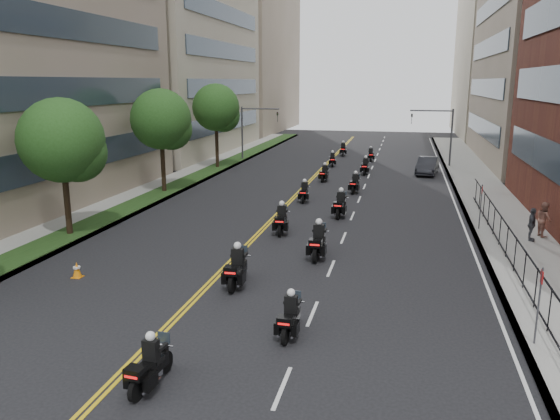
# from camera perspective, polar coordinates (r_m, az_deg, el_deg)

# --- Properties ---
(ground) EXTENTS (160.00, 160.00, 0.00)m
(ground) POSITION_cam_1_polar(r_m,az_deg,el_deg) (16.54, -11.12, -16.47)
(ground) COLOR black
(ground) RESTS_ON ground
(sidewalk_right) EXTENTS (4.00, 90.00, 0.15)m
(sidewalk_right) POSITION_cam_1_polar(r_m,az_deg,el_deg) (39.33, 21.16, 0.55)
(sidewalk_right) COLOR gray
(sidewalk_right) RESTS_ON ground
(sidewalk_left) EXTENTS (4.00, 90.00, 0.15)m
(sidewalk_left) POSITION_cam_1_polar(r_m,az_deg,el_deg) (42.90, -12.40, 2.14)
(sidewalk_left) COLOR gray
(sidewalk_left) RESTS_ON ground
(grass_strip) EXTENTS (2.00, 90.00, 0.04)m
(grass_strip) POSITION_cam_1_polar(r_m,az_deg,el_deg) (42.55, -11.43, 2.23)
(grass_strip) COLOR #193513
(grass_strip) RESTS_ON sidewalk_left
(building_right_far) EXTENTS (15.00, 28.00, 26.00)m
(building_right_far) POSITION_cam_1_polar(r_m,az_deg,el_deg) (92.46, 23.27, 15.27)
(building_right_far) COLOR #A69F86
(building_right_far) RESTS_ON ground
(building_left_mid) EXTENTS (16.11, 28.00, 34.00)m
(building_left_mid) POSITION_cam_1_polar(r_m,az_deg,el_deg) (67.77, -12.58, 20.51)
(building_left_mid) COLOR #A69F86
(building_left_mid) RESTS_ON ground
(building_left_far) EXTENTS (16.00, 28.00, 26.00)m
(building_left_far) POSITION_cam_1_polar(r_m,az_deg,el_deg) (95.40, -4.50, 16.18)
(building_left_far) COLOR gray
(building_left_far) RESTS_ON ground
(iron_fence) EXTENTS (0.05, 28.00, 1.50)m
(iron_fence) POSITION_cam_1_polar(r_m,az_deg,el_deg) (26.52, 22.98, -3.64)
(iron_fence) COLOR black
(iron_fence) RESTS_ON sidewalk_right
(street_trees) EXTENTS (4.40, 38.40, 7.98)m
(street_trees) POSITION_cam_1_polar(r_m,az_deg,el_deg) (36.12, -15.73, 8.02)
(street_trees) COLOR #301F15
(street_trees) RESTS_ON ground
(traffic_signal_right) EXTENTS (4.09, 0.20, 5.60)m
(traffic_signal_right) POSITION_cam_1_polar(r_m,az_deg,el_deg) (55.32, 16.52, 8.15)
(traffic_signal_right) COLOR #3F3F44
(traffic_signal_right) RESTS_ON ground
(traffic_signal_left) EXTENTS (4.09, 0.20, 5.60)m
(traffic_signal_left) POSITION_cam_1_polar(r_m,az_deg,el_deg) (57.39, -3.06, 8.84)
(traffic_signal_left) COLOR #3F3F44
(traffic_signal_left) RESTS_ON ground
(motorcycle_0) EXTENTS (0.58, 2.16, 1.60)m
(motorcycle_0) POSITION_cam_1_polar(r_m,az_deg,el_deg) (15.74, -13.49, -15.61)
(motorcycle_0) COLOR black
(motorcycle_0) RESTS_ON ground
(motorcycle_1) EXTENTS (0.50, 2.14, 1.58)m
(motorcycle_1) POSITION_cam_1_polar(r_m,az_deg,el_deg) (18.16, 1.06, -11.18)
(motorcycle_1) COLOR black
(motorcycle_1) RESTS_ON ground
(motorcycle_2) EXTENTS (0.58, 2.48, 1.83)m
(motorcycle_2) POSITION_cam_1_polar(r_m,az_deg,el_deg) (22.30, -4.53, -6.18)
(motorcycle_2) COLOR black
(motorcycle_2) RESTS_ON ground
(motorcycle_3) EXTENTS (0.58, 2.55, 1.88)m
(motorcycle_3) POSITION_cam_1_polar(r_m,az_deg,el_deg) (25.78, 4.01, -3.42)
(motorcycle_3) COLOR black
(motorcycle_3) RESTS_ON ground
(motorcycle_4) EXTENTS (0.69, 2.43, 1.80)m
(motorcycle_4) POSITION_cam_1_polar(r_m,az_deg,el_deg) (29.88, 0.16, -1.11)
(motorcycle_4) COLOR black
(motorcycle_4) RESTS_ON ground
(motorcycle_5) EXTENTS (0.61, 2.46, 1.81)m
(motorcycle_5) POSITION_cam_1_polar(r_m,az_deg,el_deg) (33.72, 6.34, 0.48)
(motorcycle_5) COLOR black
(motorcycle_5) RESTS_ON ground
(motorcycle_6) EXTENTS (0.55, 2.15, 1.59)m
(motorcycle_6) POSITION_cam_1_polar(r_m,az_deg,el_deg) (37.80, 2.55, 1.81)
(motorcycle_6) COLOR black
(motorcycle_6) RESTS_ON ground
(motorcycle_7) EXTENTS (0.61, 2.23, 1.65)m
(motorcycle_7) POSITION_cam_1_polar(r_m,az_deg,el_deg) (41.21, 7.85, 2.69)
(motorcycle_7) COLOR black
(motorcycle_7) RESTS_ON ground
(motorcycle_8) EXTENTS (0.57, 2.14, 1.58)m
(motorcycle_8) POSITION_cam_1_polar(r_m,az_deg,el_deg) (45.71, 4.67, 3.78)
(motorcycle_8) COLOR black
(motorcycle_8) RESTS_ON ground
(motorcycle_9) EXTENTS (0.54, 2.30, 1.70)m
(motorcycle_9) POSITION_cam_1_polar(r_m,az_deg,el_deg) (49.56, 8.90, 4.46)
(motorcycle_9) COLOR black
(motorcycle_9) RESTS_ON ground
(motorcycle_10) EXTENTS (0.63, 2.10, 1.56)m
(motorcycle_10) POSITION_cam_1_polar(r_m,az_deg,el_deg) (54.00, 5.50, 5.22)
(motorcycle_10) COLOR black
(motorcycle_10) RESTS_ON ground
(motorcycle_11) EXTENTS (0.60, 2.13, 1.58)m
(motorcycle_11) POSITION_cam_1_polar(r_m,az_deg,el_deg) (57.96, 9.45, 5.66)
(motorcycle_11) COLOR black
(motorcycle_11) RESTS_ON ground
(motorcycle_12) EXTENTS (0.64, 2.28, 1.68)m
(motorcycle_12) POSITION_cam_1_polar(r_m,az_deg,el_deg) (61.87, 6.61, 6.27)
(motorcycle_12) COLOR black
(motorcycle_12) RESTS_ON ground
(parked_sedan) EXTENTS (2.28, 4.87, 1.54)m
(parked_sedan) POSITION_cam_1_polar(r_m,az_deg,el_deg) (50.77, 15.16, 4.48)
(parked_sedan) COLOR black
(parked_sedan) RESTS_ON ground
(pedestrian_b) EXTENTS (0.89, 1.03, 1.84)m
(pedestrian_b) POSITION_cam_1_polar(r_m,az_deg,el_deg) (31.91, 25.87, -0.87)
(pedestrian_b) COLOR #9C6555
(pedestrian_b) RESTS_ON sidewalk_right
(pedestrian_c) EXTENTS (0.64, 1.08, 1.72)m
(pedestrian_c) POSITION_cam_1_polar(r_m,az_deg,el_deg) (30.74, 24.83, -1.38)
(pedestrian_c) COLOR #46484F
(pedestrian_c) RESTS_ON sidewalk_right
(traffic_cone) EXTENTS (0.41, 0.41, 0.68)m
(traffic_cone) POSITION_cam_1_polar(r_m,az_deg,el_deg) (24.87, -20.46, -5.88)
(traffic_cone) COLOR orange
(traffic_cone) RESTS_ON ground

